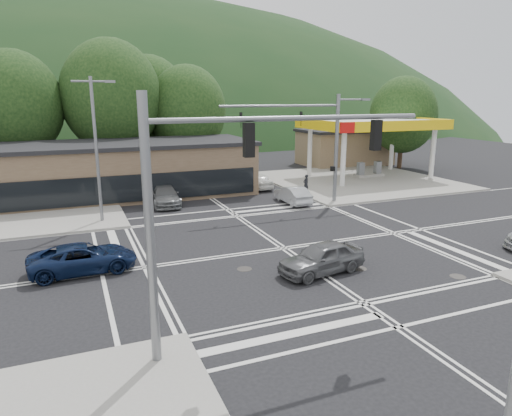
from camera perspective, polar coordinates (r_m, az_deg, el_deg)
name	(u,v)px	position (r m, az deg, el deg)	size (l,w,h in m)	color
ground	(284,248)	(24.31, 3.48, -5.04)	(120.00, 120.00, 0.00)	black
sidewalk_ne	(357,180)	(44.31, 12.56, 3.39)	(16.00, 16.00, 0.15)	gray
gas_station_canopy	(372,126)	(45.67, 14.25, 9.88)	(12.32, 8.34, 5.75)	silver
convenience_store	(345,148)	(55.02, 11.02, 7.37)	(10.00, 6.00, 3.80)	#846B4F
commercial_row	(99,172)	(38.18, -19.02, 4.25)	(24.00, 8.00, 4.00)	brown
hill_north	(114,131)	(111.40, -17.38, 9.17)	(252.00, 126.00, 140.00)	#1A3819
tree_n_a	(14,105)	(44.84, -27.98, 11.35)	(8.00, 8.00, 11.75)	#382619
tree_n_b	(111,97)	(44.85, -17.63, 13.12)	(9.00, 9.00, 12.98)	#382619
tree_n_c	(187,110)	(46.05, -8.63, 11.98)	(7.60, 7.60, 10.87)	#382619
tree_n_e	(149,103)	(49.34, -13.27, 12.65)	(8.40, 8.40, 11.98)	#382619
tree_ne	(403,115)	(53.12, 17.91, 11.01)	(7.20, 7.20, 9.99)	#382619
streetlight_nw	(97,143)	(29.84, -19.28, 7.67)	(2.50, 0.25, 9.00)	slate
signal_mast_ne	(322,136)	(33.64, 8.24, 8.95)	(11.65, 0.30, 8.00)	slate
signal_mast_sw	(211,193)	(13.29, -5.66, 1.89)	(9.14, 0.28, 8.00)	slate
car_blue_west	(83,258)	(22.36, -20.80, -5.88)	(2.18, 4.73, 1.32)	#0D1939
car_grey_center	(322,258)	(21.01, 8.21, -6.18)	(1.69, 4.19, 1.43)	#56585A
car_queue_a	(293,195)	(34.28, 4.63, 1.66)	(1.39, 3.97, 1.31)	#B1B5B9
car_queue_b	(258,181)	(39.73, 0.30, 3.40)	(1.57, 3.89, 1.33)	white
car_northbound	(165,195)	(34.43, -11.31, 1.56)	(1.95, 4.81, 1.40)	slate
pedestrian	(306,184)	(37.24, 6.26, 3.01)	(0.56, 0.37, 1.54)	black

